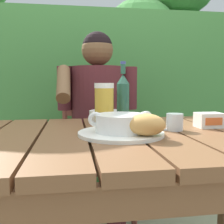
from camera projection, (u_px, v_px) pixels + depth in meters
name	position (u px, v px, depth m)	size (l,w,h in m)	color
dining_table	(110.00, 159.00, 0.96)	(1.50, 0.83, 0.77)	brown
hedge_backdrop	(87.00, 71.00, 2.35)	(3.25, 0.85, 2.35)	#417E3C
chair_near_diner	(96.00, 154.00, 1.83)	(0.46, 0.48, 0.94)	brown
person_eating	(98.00, 118.00, 1.60)	(0.48, 0.47, 1.26)	#562227
serving_plate	(121.00, 133.00, 0.92)	(0.30, 0.30, 0.01)	white
soup_bowl	(121.00, 122.00, 0.91)	(0.23, 0.18, 0.07)	white
bread_roll	(146.00, 125.00, 0.85)	(0.15, 0.14, 0.07)	tan
beer_glass	(105.00, 104.00, 1.11)	(0.08, 0.08, 0.18)	gold
beer_bottle	(123.00, 98.00, 1.18)	(0.06, 0.06, 0.27)	#275440
water_glass_small	(175.00, 122.00, 1.00)	(0.06, 0.06, 0.06)	silver
butter_tub	(209.00, 120.00, 1.07)	(0.10, 0.08, 0.06)	white
table_knife	(156.00, 129.00, 1.01)	(0.15, 0.05, 0.01)	silver
diner_bowl	(106.00, 116.00, 1.25)	(0.16, 0.16, 0.05)	white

